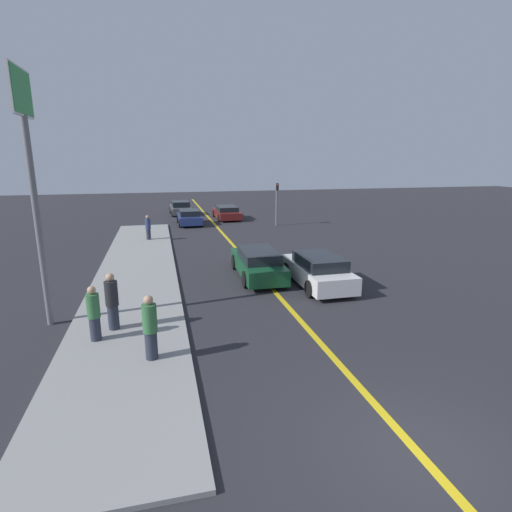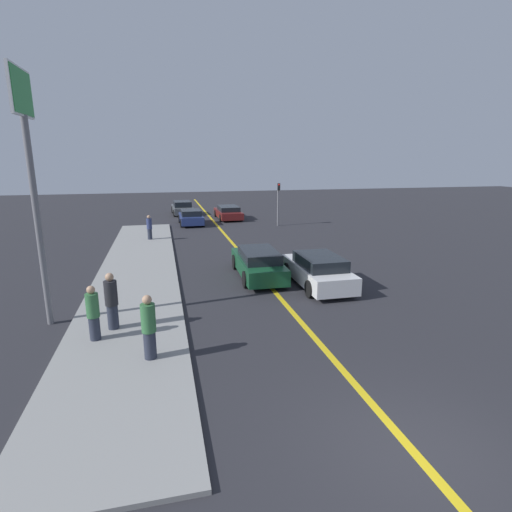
{
  "view_description": "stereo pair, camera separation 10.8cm",
  "coord_description": "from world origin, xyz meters",
  "px_view_note": "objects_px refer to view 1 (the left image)",
  "views": [
    {
      "loc": [
        -4.39,
        -5.31,
        5.27
      ],
      "look_at": [
        -0.76,
        9.54,
        1.52
      ],
      "focal_mm": 28.0,
      "sensor_mm": 36.0,
      "label": 1
    },
    {
      "loc": [
        -4.28,
        -5.33,
        5.27
      ],
      "look_at": [
        -0.76,
        9.54,
        1.52
      ],
      "focal_mm": 28.0,
      "sensor_mm": 36.0,
      "label": 2
    }
  ],
  "objects_px": {
    "pedestrian_near_curb": "(150,327)",
    "car_parked_left_lot": "(227,212)",
    "car_ahead_center": "(258,263)",
    "pedestrian_mid_group": "(94,314)",
    "roadside_sign": "(27,141)",
    "car_near_right_lane": "(318,270)",
    "pedestrian_by_sign": "(148,227)",
    "car_oncoming_far": "(181,208)",
    "pedestrian_far_standing": "(112,301)",
    "car_far_distant": "(189,217)",
    "traffic_light": "(277,199)"
  },
  "relations": [
    {
      "from": "pedestrian_mid_group",
      "to": "traffic_light",
      "type": "relative_size",
      "value": 0.49
    },
    {
      "from": "car_ahead_center",
      "to": "pedestrian_by_sign",
      "type": "relative_size",
      "value": 3.03
    },
    {
      "from": "car_far_distant",
      "to": "pedestrian_by_sign",
      "type": "bearing_deg",
      "value": -117.88
    },
    {
      "from": "pedestrian_near_curb",
      "to": "roadside_sign",
      "type": "distance_m",
      "value": 6.67
    },
    {
      "from": "traffic_light",
      "to": "roadside_sign",
      "type": "distance_m",
      "value": 21.53
    },
    {
      "from": "roadside_sign",
      "to": "car_near_right_lane",
      "type": "bearing_deg",
      "value": 9.91
    },
    {
      "from": "car_far_distant",
      "to": "pedestrian_by_sign",
      "type": "xyz_separation_m",
      "value": [
        -3.13,
        -6.04,
        0.3
      ]
    },
    {
      "from": "pedestrian_mid_group",
      "to": "pedestrian_by_sign",
      "type": "relative_size",
      "value": 1.04
    },
    {
      "from": "car_oncoming_far",
      "to": "pedestrian_far_standing",
      "type": "xyz_separation_m",
      "value": [
        -3.6,
        -26.59,
        0.38
      ]
    },
    {
      "from": "car_near_right_lane",
      "to": "pedestrian_by_sign",
      "type": "xyz_separation_m",
      "value": [
        -7.12,
        11.39,
        0.24
      ]
    },
    {
      "from": "car_ahead_center",
      "to": "car_parked_left_lot",
      "type": "height_order",
      "value": "car_ahead_center"
    },
    {
      "from": "car_ahead_center",
      "to": "roadside_sign",
      "type": "xyz_separation_m",
      "value": [
        -7.86,
        -3.57,
        5.11
      ]
    },
    {
      "from": "traffic_light",
      "to": "roadside_sign",
      "type": "bearing_deg",
      "value": -126.91
    },
    {
      "from": "pedestrian_far_standing",
      "to": "traffic_light",
      "type": "xyz_separation_m",
      "value": [
        10.66,
        18.1,
        1.11
      ]
    },
    {
      "from": "pedestrian_near_curb",
      "to": "traffic_light",
      "type": "bearing_deg",
      "value": 64.95
    },
    {
      "from": "car_oncoming_far",
      "to": "traffic_light",
      "type": "height_order",
      "value": "traffic_light"
    },
    {
      "from": "pedestrian_far_standing",
      "to": "traffic_light",
      "type": "height_order",
      "value": "traffic_light"
    },
    {
      "from": "pedestrian_far_standing",
      "to": "roadside_sign",
      "type": "distance_m",
      "value": 5.31
    },
    {
      "from": "car_near_right_lane",
      "to": "pedestrian_far_standing",
      "type": "distance_m",
      "value": 8.44
    },
    {
      "from": "car_oncoming_far",
      "to": "pedestrian_far_standing",
      "type": "bearing_deg",
      "value": -99.76
    },
    {
      "from": "car_parked_left_lot",
      "to": "roadside_sign",
      "type": "relative_size",
      "value": 0.62
    },
    {
      "from": "car_near_right_lane",
      "to": "car_far_distant",
      "type": "bearing_deg",
      "value": 102.68
    },
    {
      "from": "car_ahead_center",
      "to": "car_near_right_lane",
      "type": "bearing_deg",
      "value": -38.57
    },
    {
      "from": "pedestrian_mid_group",
      "to": "pedestrian_far_standing",
      "type": "height_order",
      "value": "pedestrian_far_standing"
    },
    {
      "from": "car_far_distant",
      "to": "pedestrian_mid_group",
      "type": "xyz_separation_m",
      "value": [
        -4.38,
        -21.0,
        0.33
      ]
    },
    {
      "from": "car_far_distant",
      "to": "pedestrian_far_standing",
      "type": "xyz_separation_m",
      "value": [
        -3.94,
        -20.3,
        0.4
      ]
    },
    {
      "from": "pedestrian_near_curb",
      "to": "pedestrian_far_standing",
      "type": "xyz_separation_m",
      "value": [
        -1.16,
        2.23,
        0.02
      ]
    },
    {
      "from": "pedestrian_far_standing",
      "to": "car_ahead_center",
      "type": "bearing_deg",
      "value": 39.15
    },
    {
      "from": "pedestrian_near_curb",
      "to": "car_parked_left_lot",
      "type": "bearing_deg",
      "value": 75.96
    },
    {
      "from": "car_oncoming_far",
      "to": "pedestrian_mid_group",
      "type": "bearing_deg",
      "value": -100.46
    },
    {
      "from": "pedestrian_by_sign",
      "to": "pedestrian_far_standing",
      "type": "bearing_deg",
      "value": -93.27
    },
    {
      "from": "car_near_right_lane",
      "to": "car_parked_left_lot",
      "type": "bearing_deg",
      "value": 91.28
    },
    {
      "from": "car_oncoming_far",
      "to": "pedestrian_mid_group",
      "type": "xyz_separation_m",
      "value": [
        -4.04,
        -27.29,
        0.3
      ]
    },
    {
      "from": "car_ahead_center",
      "to": "traffic_light",
      "type": "height_order",
      "value": "traffic_light"
    },
    {
      "from": "car_ahead_center",
      "to": "car_parked_left_lot",
      "type": "xyz_separation_m",
      "value": [
        1.64,
        18.1,
        -0.07
      ]
    },
    {
      "from": "pedestrian_near_curb",
      "to": "car_ahead_center",
      "type": "bearing_deg",
      "value": 56.32
    },
    {
      "from": "pedestrian_near_curb",
      "to": "traffic_light",
      "type": "height_order",
      "value": "traffic_light"
    },
    {
      "from": "car_far_distant",
      "to": "roadside_sign",
      "type": "bearing_deg",
      "value": -107.93
    },
    {
      "from": "car_ahead_center",
      "to": "pedestrian_near_curb",
      "type": "height_order",
      "value": "pedestrian_near_curb"
    },
    {
      "from": "car_parked_left_lot",
      "to": "pedestrian_mid_group",
      "type": "relative_size",
      "value": 2.93
    },
    {
      "from": "pedestrian_mid_group",
      "to": "roadside_sign",
      "type": "xyz_separation_m",
      "value": [
        -1.65,
        1.83,
        4.83
      ]
    },
    {
      "from": "roadside_sign",
      "to": "car_oncoming_far",
      "type": "bearing_deg",
      "value": 77.41
    },
    {
      "from": "pedestrian_near_curb",
      "to": "pedestrian_mid_group",
      "type": "distance_m",
      "value": 2.21
    },
    {
      "from": "pedestrian_near_curb",
      "to": "roadside_sign",
      "type": "bearing_deg",
      "value": 134.03
    },
    {
      "from": "car_parked_left_lot",
      "to": "traffic_light",
      "type": "xyz_separation_m",
      "value": [
        3.24,
        -4.7,
        1.54
      ]
    },
    {
      "from": "pedestrian_mid_group",
      "to": "pedestrian_near_curb",
      "type": "bearing_deg",
      "value": -43.77
    },
    {
      "from": "pedestrian_near_curb",
      "to": "pedestrian_mid_group",
      "type": "xyz_separation_m",
      "value": [
        -1.59,
        1.53,
        -0.06
      ]
    },
    {
      "from": "pedestrian_near_curb",
      "to": "car_far_distant",
      "type": "bearing_deg",
      "value": 82.95
    },
    {
      "from": "car_ahead_center",
      "to": "car_far_distant",
      "type": "distance_m",
      "value": 15.71
    },
    {
      "from": "car_near_right_lane",
      "to": "car_ahead_center",
      "type": "bearing_deg",
      "value": 139.55
    }
  ]
}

